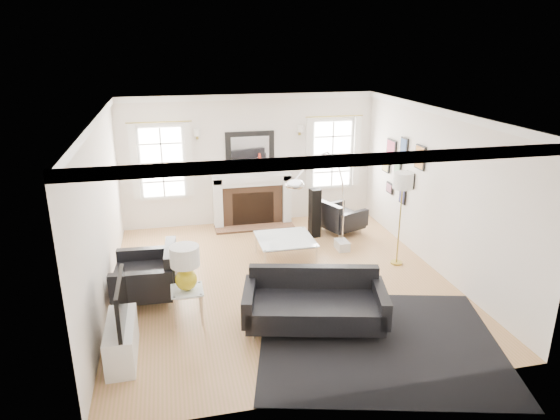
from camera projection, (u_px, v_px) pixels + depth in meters
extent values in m
plane|color=#A57D45|center=(281.00, 280.00, 8.46)|extent=(6.00, 6.00, 0.00)
cube|color=silver|center=(250.00, 160.00, 10.78)|extent=(5.50, 0.04, 2.80)
cube|color=silver|center=(344.00, 286.00, 5.24)|extent=(5.50, 0.04, 2.80)
cube|color=silver|center=(101.00, 214.00, 7.43)|extent=(0.04, 6.00, 2.80)
cube|color=silver|center=(436.00, 190.00, 8.58)|extent=(0.04, 6.00, 2.80)
cube|color=white|center=(281.00, 113.00, 7.56)|extent=(5.50, 6.00, 0.02)
cube|color=white|center=(281.00, 117.00, 7.58)|extent=(5.50, 6.00, 0.12)
cube|color=white|center=(218.00, 202.00, 10.71)|extent=(0.18, 0.38, 1.10)
cube|color=white|center=(286.00, 198.00, 11.02)|extent=(0.18, 0.38, 1.10)
cube|color=white|center=(252.00, 178.00, 10.70)|extent=(1.70, 0.38, 0.12)
cube|color=white|center=(252.00, 182.00, 10.74)|extent=(1.50, 0.34, 0.10)
cube|color=brown|center=(252.00, 204.00, 10.92)|extent=(1.30, 0.30, 0.90)
cube|color=black|center=(253.00, 209.00, 10.85)|extent=(0.90, 0.10, 0.76)
cube|color=brown|center=(255.00, 227.00, 10.81)|extent=(1.70, 0.50, 0.04)
cube|color=black|center=(250.00, 149.00, 10.66)|extent=(1.05, 0.06, 0.75)
cube|color=white|center=(250.00, 149.00, 10.63)|extent=(0.82, 0.02, 0.55)
cube|color=white|center=(162.00, 162.00, 10.35)|extent=(1.00, 0.05, 1.60)
cube|color=white|center=(162.00, 163.00, 10.32)|extent=(0.84, 0.02, 1.44)
cube|color=white|center=(134.00, 162.00, 10.12)|extent=(0.14, 0.05, 1.55)
cube|color=white|center=(189.00, 160.00, 10.35)|extent=(0.14, 0.05, 1.55)
cube|color=white|center=(332.00, 154.00, 11.12)|extent=(1.00, 0.05, 1.60)
cube|color=white|center=(332.00, 154.00, 11.09)|extent=(0.84, 0.02, 1.44)
cube|color=white|center=(309.00, 154.00, 10.90)|extent=(0.14, 0.05, 1.55)
cube|color=white|center=(357.00, 151.00, 11.13)|extent=(0.14, 0.05, 1.55)
cube|color=black|center=(420.00, 157.00, 8.99)|extent=(0.03, 0.34, 0.44)
cube|color=#C67C35|center=(419.00, 157.00, 8.98)|extent=(0.01, 0.29, 0.39)
cube|color=black|center=(404.00, 147.00, 9.57)|extent=(0.03, 0.28, 0.38)
cube|color=navy|center=(403.00, 148.00, 9.57)|extent=(0.01, 0.23, 0.33)
cube|color=black|center=(392.00, 147.00, 10.11)|extent=(0.03, 0.40, 0.30)
cube|color=#A2314B|center=(391.00, 147.00, 10.11)|extent=(0.01, 0.35, 0.25)
cube|color=black|center=(410.00, 180.00, 9.42)|extent=(0.03, 0.30, 0.30)
cube|color=brown|center=(409.00, 180.00, 9.42)|extent=(0.01, 0.25, 0.25)
cube|color=black|center=(398.00, 170.00, 9.92)|extent=(0.03, 0.26, 0.34)
cube|color=#538B5D|center=(397.00, 170.00, 9.91)|extent=(0.01, 0.21, 0.29)
cube|color=black|center=(386.00, 166.00, 10.44)|extent=(0.03, 0.32, 0.24)
cube|color=tan|center=(385.00, 166.00, 10.44)|extent=(0.01, 0.27, 0.19)
cube|color=black|center=(403.00, 196.00, 9.78)|extent=(0.03, 0.24, 0.30)
cube|color=navy|center=(402.00, 196.00, 9.78)|extent=(0.01, 0.19, 0.25)
cube|color=black|center=(390.00, 188.00, 10.34)|extent=(0.03, 0.28, 0.22)
cube|color=#864E5F|center=(389.00, 188.00, 10.33)|extent=(0.01, 0.23, 0.17)
cube|color=white|center=(122.00, 341.00, 6.29)|extent=(0.35, 1.00, 0.50)
cube|color=black|center=(121.00, 302.00, 6.13)|extent=(0.05, 1.00, 0.58)
cube|color=black|center=(379.00, 342.00, 6.69)|extent=(3.73, 3.35, 0.01)
cube|color=black|center=(314.00, 310.00, 6.94)|extent=(2.02, 1.30, 0.31)
cube|color=black|center=(314.00, 282.00, 7.24)|extent=(1.85, 0.59, 0.52)
cube|color=black|center=(249.00, 301.00, 6.92)|extent=(0.35, 0.89, 0.39)
cube|color=black|center=(381.00, 302.00, 6.89)|extent=(0.35, 0.89, 0.39)
cube|color=black|center=(145.00, 281.00, 7.72)|extent=(0.96, 0.96, 0.34)
cube|color=black|center=(171.00, 264.00, 7.70)|extent=(0.21, 0.92, 0.57)
cube|color=black|center=(147.00, 260.00, 8.10)|extent=(0.92, 0.19, 0.44)
cube|color=black|center=(142.00, 286.00, 7.24)|extent=(0.92, 0.19, 0.44)
cube|color=black|center=(341.00, 220.00, 10.49)|extent=(0.96, 0.96, 0.28)
cube|color=black|center=(329.00, 214.00, 10.25)|extent=(0.40, 0.73, 0.46)
cube|color=black|center=(353.00, 220.00, 10.17)|extent=(0.73, 0.38, 0.35)
cube|color=black|center=(330.00, 211.00, 10.75)|extent=(0.73, 0.38, 0.35)
cube|color=silver|center=(285.00, 239.00, 9.05)|extent=(1.00, 1.00, 0.02)
cylinder|color=silver|center=(265.00, 262.00, 8.60)|extent=(0.04, 0.04, 0.45)
cylinder|color=silver|center=(316.00, 257.00, 8.79)|extent=(0.04, 0.04, 0.45)
cylinder|color=silver|center=(256.00, 242.00, 9.45)|extent=(0.04, 0.04, 0.45)
cylinder|color=silver|center=(303.00, 238.00, 9.64)|extent=(0.04, 0.04, 0.45)
cube|color=silver|center=(187.00, 290.00, 7.08)|extent=(0.45, 0.45, 0.02)
cylinder|color=silver|center=(175.00, 313.00, 6.94)|extent=(0.04, 0.04, 0.50)
cylinder|color=silver|center=(202.00, 310.00, 7.02)|extent=(0.04, 0.04, 0.50)
cylinder|color=silver|center=(174.00, 300.00, 7.29)|extent=(0.04, 0.04, 0.50)
cylinder|color=silver|center=(200.00, 297.00, 7.36)|extent=(0.04, 0.04, 0.50)
cube|color=silver|center=(361.00, 281.00, 7.42)|extent=(0.43, 0.36, 0.02)
cylinder|color=silver|center=(352.00, 300.00, 7.32)|extent=(0.04, 0.04, 0.47)
cylinder|color=silver|center=(374.00, 297.00, 7.40)|extent=(0.04, 0.04, 0.47)
cylinder|color=silver|center=(346.00, 291.00, 7.58)|extent=(0.04, 0.04, 0.47)
cylinder|color=silver|center=(367.00, 289.00, 7.65)|extent=(0.04, 0.04, 0.47)
sphere|color=gold|center=(186.00, 280.00, 7.02)|extent=(0.31, 0.31, 0.31)
cylinder|color=gold|center=(186.00, 270.00, 6.97)|extent=(0.04, 0.04, 0.12)
cylinder|color=white|center=(185.00, 256.00, 6.91)|extent=(0.41, 0.41, 0.29)
sphere|color=red|center=(361.00, 276.00, 7.39)|extent=(0.10, 0.10, 0.10)
sphere|color=red|center=(361.00, 271.00, 7.37)|extent=(0.07, 0.07, 0.07)
cube|color=silver|center=(342.00, 245.00, 9.66)|extent=(0.22, 0.35, 0.18)
ellipsoid|color=silver|center=(295.00, 185.00, 7.91)|extent=(0.30, 0.30, 0.18)
cylinder|color=#A28F38|center=(396.00, 263.00, 9.07)|extent=(0.22, 0.22, 0.03)
cylinder|color=#A28F38|center=(399.00, 225.00, 8.83)|extent=(0.03, 0.03, 1.51)
cylinder|color=white|center=(403.00, 181.00, 8.57)|extent=(0.34, 0.34, 0.28)
cube|color=black|center=(315.00, 213.00, 10.18)|extent=(0.23, 0.23, 1.02)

